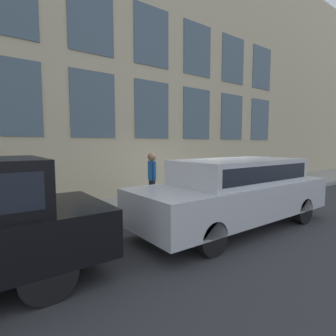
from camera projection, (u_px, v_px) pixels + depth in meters
ground_plane at (205, 213)px, 7.85m from camera, size 80.00×80.00×0.00m
sidewalk at (175, 201)px, 8.99m from camera, size 2.88×60.00×0.18m
building_facade at (149, 46)px, 9.75m from camera, size 0.33×40.00×11.38m
fire_hydrant at (184, 190)px, 8.08m from camera, size 0.34×0.45×0.87m
person at (152, 174)px, 7.98m from camera, size 0.39×0.26×1.62m
parked_truck_silver_near at (236, 188)px, 6.44m from camera, size 1.90×5.39×1.68m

